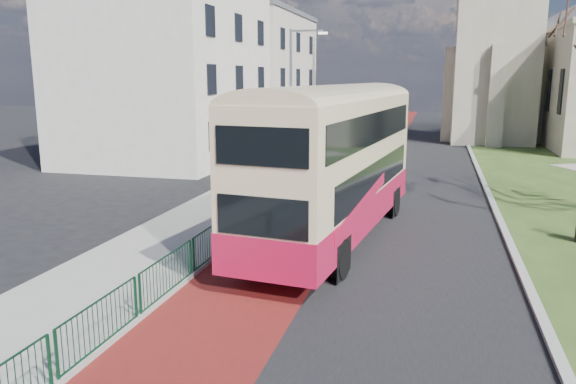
% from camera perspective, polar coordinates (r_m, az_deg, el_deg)
% --- Properties ---
extents(ground, '(160.00, 160.00, 0.00)m').
position_cam_1_polar(ground, '(14.55, -0.31, -10.81)').
color(ground, black).
rests_on(ground, ground).
extents(road_carriageway, '(9.00, 120.00, 0.01)m').
position_cam_1_polar(road_carriageway, '(33.51, 11.14, 1.89)').
color(road_carriageway, black).
rests_on(road_carriageway, ground).
extents(bus_lane, '(3.40, 120.00, 0.01)m').
position_cam_1_polar(bus_lane, '(33.78, 6.56, 2.11)').
color(bus_lane, '#591414').
rests_on(bus_lane, ground).
extents(pavement_west, '(4.00, 120.00, 0.12)m').
position_cam_1_polar(pavement_west, '(34.50, 0.30, 2.48)').
color(pavement_west, gray).
rests_on(pavement_west, ground).
extents(kerb_west, '(0.25, 120.00, 0.13)m').
position_cam_1_polar(kerb_west, '(34.06, 3.57, 2.35)').
color(kerb_west, '#999993').
rests_on(kerb_west, ground).
extents(kerb_east, '(0.25, 80.00, 0.13)m').
position_cam_1_polar(kerb_east, '(35.51, 18.78, 2.13)').
color(kerb_east, '#999993').
rests_on(kerb_east, ground).
extents(pedestrian_railing, '(0.07, 24.00, 1.12)m').
position_cam_1_polar(pedestrian_railing, '(18.84, -5.83, -3.82)').
color(pedestrian_railing, '#0D3B23').
rests_on(pedestrian_railing, ground).
extents(street_block_near, '(10.30, 14.30, 13.00)m').
position_cam_1_polar(street_block_near, '(39.13, -12.12, 12.80)').
color(street_block_near, beige).
rests_on(street_block_near, ground).
extents(street_block_far, '(10.30, 16.30, 11.50)m').
position_cam_1_polar(street_block_far, '(53.90, -4.28, 11.84)').
color(street_block_far, beige).
rests_on(street_block_far, ground).
extents(streetlamp, '(2.13, 0.18, 8.00)m').
position_cam_1_polar(streetlamp, '(31.98, 0.55, 9.92)').
color(streetlamp, gray).
rests_on(streetlamp, pavement_west).
extents(bus, '(4.20, 12.39, 5.08)m').
position_cam_1_polar(bus, '(19.06, 4.78, 3.58)').
color(bus, '#B41037').
rests_on(bus, ground).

